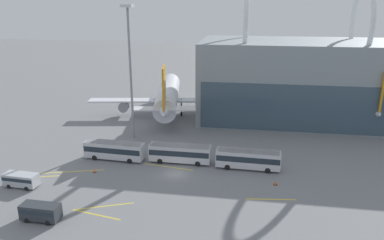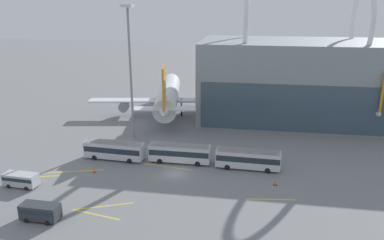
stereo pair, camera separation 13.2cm
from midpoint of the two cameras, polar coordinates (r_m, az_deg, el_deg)
The scene contains 17 objects.
ground_plane at distance 66.53m, azimuth -2.59°, elevation -8.12°, with size 440.00×440.00×0.00m, color slate.
airliner_at_gate_near at distance 98.58m, azimuth -3.73°, elevation 3.70°, with size 40.93×38.37×15.33m.
airliner_at_gate_far at distance 104.69m, azimuth 24.86°, elevation 3.05°, with size 36.70×34.27×14.78m.
shuttle_bus_0 at distance 72.91m, azimuth -11.81°, elevation -4.41°, with size 11.60×3.46×3.40m.
shuttle_bus_1 at distance 70.07m, azimuth -1.91°, elevation -4.95°, with size 11.47×2.93×3.40m.
shuttle_bus_2 at distance 68.22m, azimuth 8.49°, elevation -5.79°, with size 11.55×3.22×3.40m.
service_van_foreground at distance 67.50m, azimuth -24.67°, elevation -8.18°, with size 5.73×2.53×2.26m.
service_van_crossing at distance 56.81m, azimuth -22.15°, elevation -12.72°, with size 5.43×2.36×2.39m.
floodlight_mast at distance 80.01m, azimuth -9.51°, elevation 9.70°, with size 2.32×2.32×28.34m.
lane_stripe_0 at distance 70.41m, azimuth -17.73°, elevation -7.48°, with size 10.93×0.25×0.01m, color yellow.
lane_stripe_1 at distance 58.13m, azimuth -13.04°, elevation -12.66°, with size 8.23×0.25×0.01m, color yellow.
lane_stripe_2 at distance 56.41m, azimuth -14.49°, elevation -13.79°, with size 7.92×0.25×0.01m, color yellow.
lane_stripe_3 at distance 59.64m, azimuth 11.91°, elevation -11.74°, with size 7.60×0.25×0.01m, color yellow.
lane_stripe_4 at distance 69.04m, azimuth -3.70°, elevation -7.13°, with size 9.67×0.25×0.01m, color yellow.
lane_stripe_5 at distance 70.27m, azimuth -22.06°, elevation -8.02°, with size 6.18×0.25×0.01m, color yellow.
traffic_cone_0 at distance 63.87m, azimuth 12.54°, elevation -9.33°, with size 0.61×0.61×0.78m.
traffic_cone_1 at distance 68.82m, azimuth -14.72°, elevation -7.45°, with size 0.52×0.52×0.79m.
Camera 1 is at (12.34, -58.65, 28.86)m, focal length 35.00 mm.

